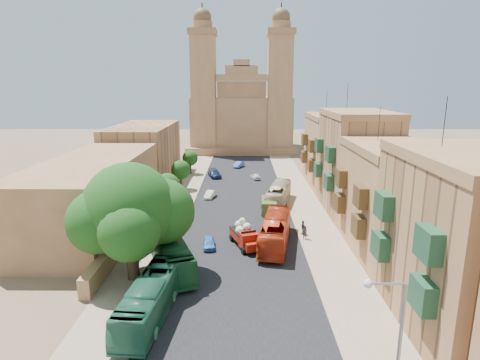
{
  "coord_description": "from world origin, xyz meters",
  "views": [
    {
      "loc": [
        0.47,
        -29.39,
        17.2
      ],
      "look_at": [
        0.0,
        26.0,
        4.0
      ],
      "focal_mm": 30.0,
      "sensor_mm": 36.0,
      "label": 1
    }
  ],
  "objects_px": {
    "street_tree_a": "(147,214)",
    "bus_green_south": "(151,298)",
    "bus_green_north": "(170,253)",
    "pedestrian_a": "(305,232)",
    "red_truck": "(245,235)",
    "olive_pickup": "(269,206)",
    "bus_red_east": "(275,231)",
    "ficus_tree": "(131,212)",
    "church": "(242,114)",
    "street_tree_c": "(181,170)",
    "streetlamp": "(391,336)",
    "street_tree_b": "(167,186)",
    "street_tree_d": "(190,158)",
    "car_white_b": "(255,176)",
    "car_dkblue": "(215,174)",
    "pedestrian_c": "(303,227)",
    "car_white_a": "(210,194)",
    "car_blue_b": "(239,164)",
    "car_cream": "(274,199)",
    "bus_cream_east": "(279,194)"
  },
  "relations": [
    {
      "from": "church",
      "to": "street_tree_b",
      "type": "relative_size",
      "value": 6.74
    },
    {
      "from": "bus_red_east",
      "to": "car_dkblue",
      "type": "height_order",
      "value": "bus_red_east"
    },
    {
      "from": "street_tree_a",
      "to": "street_tree_d",
      "type": "distance_m",
      "value": 36.0
    },
    {
      "from": "street_tree_a",
      "to": "bus_green_north",
      "type": "xyz_separation_m",
      "value": [
        3.5,
        -5.87,
        -1.9
      ]
    },
    {
      "from": "car_white_b",
      "to": "bus_green_south",
      "type": "bearing_deg",
      "value": 63.8
    },
    {
      "from": "ficus_tree",
      "to": "pedestrian_c",
      "type": "distance_m",
      "value": 21.03
    },
    {
      "from": "car_white_a",
      "to": "car_white_b",
      "type": "distance_m",
      "value": 14.72
    },
    {
      "from": "street_tree_c",
      "to": "car_blue_b",
      "type": "distance_m",
      "value": 21.01
    },
    {
      "from": "bus_red_east",
      "to": "olive_pickup",
      "type": "bearing_deg",
      "value": -80.28
    },
    {
      "from": "olive_pickup",
      "to": "bus_red_east",
      "type": "bearing_deg",
      "value": -90.0
    },
    {
      "from": "olive_pickup",
      "to": "car_white_b",
      "type": "height_order",
      "value": "olive_pickup"
    },
    {
      "from": "street_tree_c",
      "to": "bus_cream_east",
      "type": "distance_m",
      "value": 17.86
    },
    {
      "from": "red_truck",
      "to": "bus_red_east",
      "type": "bearing_deg",
      "value": 9.3
    },
    {
      "from": "bus_green_north",
      "to": "pedestrian_a",
      "type": "xyz_separation_m",
      "value": [
        14.0,
        7.6,
        -0.77
      ]
    },
    {
      "from": "street_tree_b",
      "to": "bus_cream_east",
      "type": "bearing_deg",
      "value": 13.22
    },
    {
      "from": "street_tree_b",
      "to": "car_dkblue",
      "type": "xyz_separation_m",
      "value": [
        5.0,
        21.09,
        -2.92
      ]
    },
    {
      "from": "streetlamp",
      "to": "street_tree_b",
      "type": "bearing_deg",
      "value": 116.21
    },
    {
      "from": "street_tree_b",
      "to": "olive_pickup",
      "type": "relative_size",
      "value": 1.18
    },
    {
      "from": "bus_green_south",
      "to": "car_cream",
      "type": "bearing_deg",
      "value": 74.19
    },
    {
      "from": "streetlamp",
      "to": "red_truck",
      "type": "distance_m",
      "value": 24.85
    },
    {
      "from": "street_tree_d",
      "to": "bus_red_east",
      "type": "xyz_separation_m",
      "value": [
        14.0,
        -35.95,
        -1.57
      ]
    },
    {
      "from": "red_truck",
      "to": "car_white_a",
      "type": "distance_m",
      "value": 20.06
    },
    {
      "from": "ficus_tree",
      "to": "car_white_a",
      "type": "height_order",
      "value": "ficus_tree"
    },
    {
      "from": "bus_green_south",
      "to": "car_white_a",
      "type": "bearing_deg",
      "value": 91.96
    },
    {
      "from": "car_dkblue",
      "to": "pedestrian_c",
      "type": "distance_m",
      "value": 32.36
    },
    {
      "from": "church",
      "to": "bus_cream_east",
      "type": "bearing_deg",
      "value": -83.62
    },
    {
      "from": "church",
      "to": "street_tree_d",
      "type": "distance_m",
      "value": 32.83
    },
    {
      "from": "street_tree_b",
      "to": "street_tree_d",
      "type": "height_order",
      "value": "street_tree_b"
    },
    {
      "from": "street_tree_a",
      "to": "bus_green_south",
      "type": "distance_m",
      "value": 14.6
    },
    {
      "from": "bus_green_south",
      "to": "pedestrian_c",
      "type": "distance_m",
      "value": 22.25
    },
    {
      "from": "church",
      "to": "street_tree_c",
      "type": "relative_size",
      "value": 7.3
    },
    {
      "from": "red_truck",
      "to": "car_cream",
      "type": "xyz_separation_m",
      "value": [
        4.36,
        16.61,
        -0.67
      ]
    },
    {
      "from": "bus_green_north",
      "to": "pedestrian_a",
      "type": "distance_m",
      "value": 15.95
    },
    {
      "from": "street_tree_c",
      "to": "pedestrian_c",
      "type": "relative_size",
      "value": 2.93
    },
    {
      "from": "car_cream",
      "to": "pedestrian_c",
      "type": "relative_size",
      "value": 2.82
    },
    {
      "from": "church",
      "to": "car_dkblue",
      "type": "xyz_separation_m",
      "value": [
        -5.0,
        -33.52,
        -8.82
      ]
    },
    {
      "from": "red_truck",
      "to": "olive_pickup",
      "type": "xyz_separation_m",
      "value": [
        3.36,
        11.99,
        -0.42
      ]
    },
    {
      "from": "bus_red_east",
      "to": "car_white_b",
      "type": "bearing_deg",
      "value": -77.95
    },
    {
      "from": "pedestrian_a",
      "to": "bus_green_north",
      "type": "bearing_deg",
      "value": 9.56
    },
    {
      "from": "bus_green_north",
      "to": "car_white_b",
      "type": "xyz_separation_m",
      "value": [
        9.22,
        37.39,
        -1.03
      ]
    },
    {
      "from": "bus_green_south",
      "to": "bus_green_north",
      "type": "xyz_separation_m",
      "value": [
        0.0,
        8.17,
        0.06
      ]
    },
    {
      "from": "red_truck",
      "to": "car_dkblue",
      "type": "xyz_separation_m",
      "value": [
        -5.64,
        33.59,
        -0.64
      ]
    },
    {
      "from": "car_white_a",
      "to": "car_blue_b",
      "type": "height_order",
      "value": "car_blue_b"
    },
    {
      "from": "bus_cream_east",
      "to": "street_tree_b",
      "type": "bearing_deg",
      "value": 26.23
    },
    {
      "from": "church",
      "to": "car_cream",
      "type": "bearing_deg",
      "value": -84.35
    },
    {
      "from": "red_truck",
      "to": "bus_cream_east",
      "type": "xyz_separation_m",
      "value": [
        5.06,
        16.19,
        0.13
      ]
    },
    {
      "from": "streetlamp",
      "to": "car_white_a",
      "type": "distance_m",
      "value": 44.83
    },
    {
      "from": "olive_pickup",
      "to": "bus_red_east",
      "type": "distance_m",
      "value": 11.46
    },
    {
      "from": "pedestrian_c",
      "to": "red_truck",
      "type": "bearing_deg",
      "value": -72.46
    },
    {
      "from": "ficus_tree",
      "to": "street_tree_a",
      "type": "xyz_separation_m",
      "value": [
        -0.6,
        7.99,
        -2.88
      ]
    }
  ]
}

